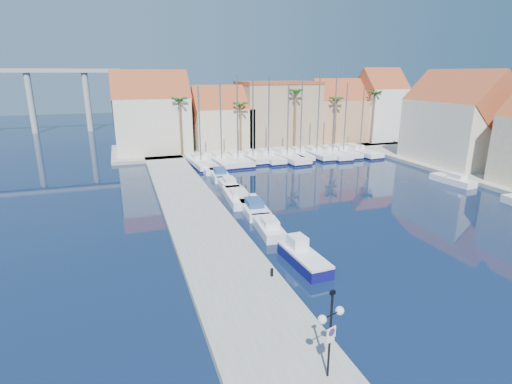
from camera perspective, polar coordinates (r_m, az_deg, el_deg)
ground at (r=30.42m, az=13.72°, el=-9.99°), size 260.00×260.00×0.00m
quay_west at (r=39.00m, az=-8.50°, el=-3.26°), size 6.00×77.00×0.50m
shore_north at (r=76.20m, az=0.86°, el=6.66°), size 54.00×16.00×0.50m
shore_east at (r=61.83m, az=31.82°, el=1.81°), size 12.00×60.00×0.50m
lamp_post at (r=18.03m, az=10.66°, el=-17.66°), size 1.40×0.71×4.27m
bollard at (r=26.88m, az=2.27°, el=-11.39°), size 0.21×0.21×0.52m
fishing_boat at (r=29.49m, az=6.74°, el=-9.15°), size 2.07×5.42×1.87m
motorboat_west_0 at (r=35.00m, az=1.78°, el=-4.97°), size 2.24×5.65×1.40m
motorboat_west_1 at (r=40.22m, az=-0.43°, el=-2.06°), size 2.76×6.94×1.40m
motorboat_west_2 at (r=43.50m, az=-2.64°, el=-0.63°), size 2.80×7.23×1.40m
motorboat_west_3 at (r=48.48m, az=-3.98°, el=1.16°), size 1.89×5.57×1.40m
motorboat_west_4 at (r=53.53m, az=-5.28°, el=2.61°), size 2.56×6.65×1.40m
motorboat_west_5 at (r=57.53m, az=-6.96°, el=3.54°), size 2.40×6.57×1.40m
motorboat_west_6 at (r=64.04m, az=-7.72°, el=4.84°), size 2.43×6.48×1.40m
motorboat_east_1 at (r=56.14m, az=26.35°, el=1.59°), size 2.43×5.88×1.40m
sailboat_0 at (r=60.95m, az=-8.01°, el=4.30°), size 3.41×10.43×11.65m
sailboat_1 at (r=61.50m, az=-5.07°, el=4.52°), size 3.22×9.85×12.01m
sailboat_2 at (r=62.31m, az=-2.76°, el=4.74°), size 2.93×9.84×13.27m
sailboat_3 at (r=63.57m, az=-0.59°, el=5.01°), size 2.75×8.22×12.36m
sailboat_4 at (r=64.12m, az=1.59°, el=5.08°), size 2.97×9.88×13.05m
sailboat_5 at (r=64.95m, az=4.19°, el=5.16°), size 4.10×11.95×11.69m
sailboat_6 at (r=66.35m, az=6.17°, el=5.41°), size 2.90×8.74×13.43m
sailboat_7 at (r=67.48m, az=8.43°, el=5.50°), size 2.92×9.59×13.65m
sailboat_8 at (r=68.27m, az=10.65°, el=5.52°), size 2.78×10.14×14.48m
sailboat_9 at (r=69.72m, az=12.13°, el=5.65°), size 2.78×9.38×11.95m
sailboat_10 at (r=70.97m, az=14.29°, el=5.67°), size 3.53×10.67×11.48m
building_0 at (r=70.23m, az=-14.66°, el=10.46°), size 12.30×9.00×13.50m
building_1 at (r=72.25m, az=-4.93°, el=10.10°), size 10.30×8.00×11.00m
building_2 at (r=76.46m, az=3.04°, el=11.22°), size 14.20×10.20×11.50m
building_3 at (r=80.82m, az=11.38°, el=10.93°), size 10.30×8.00×12.00m
building_4 at (r=84.76m, az=17.16°, el=11.53°), size 8.30×8.00×14.00m
building_6 at (r=66.77m, az=26.75°, el=8.95°), size 9.00×14.30×13.50m
palm_0 at (r=65.50m, az=-10.89°, el=12.54°), size 2.60×2.60×10.15m
palm_1 at (r=67.70m, az=-2.26°, el=12.13°), size 2.60×2.60×9.15m
palm_2 at (r=71.08m, az=5.70°, el=13.80°), size 2.60×2.60×11.15m
palm_3 at (r=74.80m, az=11.40°, el=12.61°), size 2.60×2.60×9.65m
palm_4 at (r=79.03m, az=16.61°, el=13.14°), size 2.60×2.60×10.65m
viaduct at (r=107.43m, az=-32.43°, el=12.42°), size 48.00×2.20×14.45m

